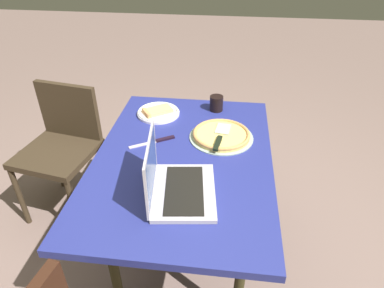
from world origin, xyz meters
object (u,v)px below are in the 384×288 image
Objects in this scene: pizza_plate at (158,112)px; chair_near at (62,142)px; laptop at (174,183)px; drink_cup at (216,103)px; dining_table at (183,171)px; pizza_tray at (221,135)px; table_knife at (157,141)px.

chair_near is at bearing -94.57° from pizza_plate.
drink_cup is (-0.72, 0.12, -0.01)m from laptop.
dining_table is at bearing 27.30° from pizza_plate.
pizza_tray reaches higher than dining_table.
pizza_plate reaches higher than dining_table.
dining_table is 1.38× the size of chair_near.
pizza_plate is at bearing 85.43° from chair_near.
pizza_tray is at bearing 76.00° from chair_near.
laptop is at bearing -9.67° from drink_cup.
drink_cup is (-0.09, 0.32, 0.03)m from pizza_plate.
laptop is at bearing 50.83° from chair_near.
laptop reaches higher than pizza_plate.
drink_cup is (-0.47, 0.12, 0.13)m from dining_table.
chair_near is at bearing -117.13° from dining_table.
pizza_tray is (0.20, 0.36, 0.00)m from pizza_plate.
laptop is at bearing 17.12° from pizza_plate.
drink_cup is at bearing 170.33° from laptop.
table_knife is at bearing 10.35° from pizza_plate.
chair_near is (-0.25, -1.00, -0.29)m from pizza_tray.
table_knife is at bearing -126.00° from dining_table.
pizza_tray is at bearing 61.14° from pizza_plate.
dining_table is at bearing -42.77° from pizza_tray.
dining_table is at bearing 179.83° from laptop.
drink_cup is at bearing 143.57° from table_knife.
drink_cup is 1.01m from chair_near.
dining_table is 3.69× the size of pizza_tray.
drink_cup reaches higher than pizza_tray.
chair_near is (0.04, -0.96, -0.32)m from drink_cup.
laptop is 1.13m from chair_near.
dining_table is 0.44m from pizza_plate.
chair_near is (-0.68, -0.84, -0.32)m from laptop.
pizza_tray is at bearing 158.93° from laptop.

